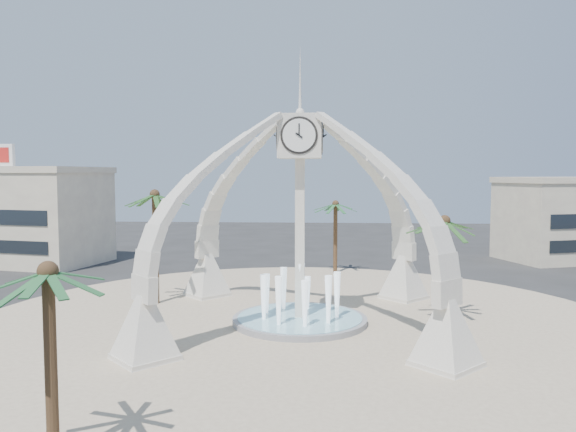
# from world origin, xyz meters

# --- Properties ---
(ground) EXTENTS (140.00, 140.00, 0.00)m
(ground) POSITION_xyz_m (0.00, 0.00, 0.00)
(ground) COLOR #282828
(ground) RESTS_ON ground
(plaza) EXTENTS (40.00, 40.00, 0.06)m
(plaza) POSITION_xyz_m (0.00, 0.00, 0.03)
(plaza) COLOR #C7B494
(plaza) RESTS_ON ground
(clock_tower) EXTENTS (17.94, 17.94, 16.30)m
(clock_tower) POSITION_xyz_m (-0.00, -0.00, 6.49)
(clock_tower) COLOR silver
(clock_tower) RESTS_ON ground
(fountain) EXTENTS (8.00, 8.00, 3.62)m
(fountain) POSITION_xyz_m (0.00, 0.00, 0.29)
(fountain) COLOR gray
(fountain) RESTS_ON ground
(palm_east) EXTENTS (5.09, 5.09, 6.94)m
(palm_east) POSITION_xyz_m (8.51, 0.70, 6.04)
(palm_east) COLOR brown
(palm_east) RESTS_ON ground
(palm_west) EXTENTS (5.26, 5.26, 8.32)m
(palm_west) POSITION_xyz_m (-10.04, 4.46, 7.38)
(palm_west) COLOR brown
(palm_west) RESTS_ON ground
(palm_north) EXTENTS (4.30, 4.30, 6.99)m
(palm_north) POSITION_xyz_m (2.40, 17.24, 6.15)
(palm_north) COLOR brown
(palm_north) RESTS_ON ground
(palm_south) EXTENTS (4.18, 4.18, 6.72)m
(palm_south) POSITION_xyz_m (-6.81, -16.66, 5.88)
(palm_south) COLOR brown
(palm_south) RESTS_ON ground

